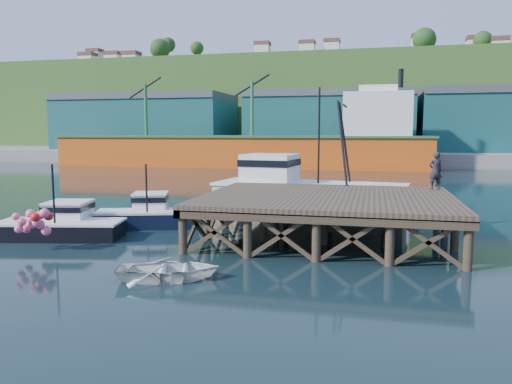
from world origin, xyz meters
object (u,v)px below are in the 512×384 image
(boat_navy, at_px, (149,214))
(trawler, at_px, (305,189))
(boat_black, at_px, (62,224))
(dinghy, at_px, (168,269))
(dockworker, at_px, (435,171))

(boat_navy, distance_m, trawler, 9.80)
(boat_black, bearing_deg, dinghy, -45.74)
(dinghy, xyz_separation_m, dockworker, (10.20, 12.18, 2.76))
(trawler, height_order, dinghy, trawler)
(trawler, bearing_deg, boat_black, -131.72)
(trawler, relative_size, dockworker, 6.07)
(trawler, xyz_separation_m, dockworker, (7.35, -2.68, 1.51))
(boat_black, relative_size, dockworker, 3.12)
(boat_navy, distance_m, dinghy, 10.46)
(boat_black, xyz_separation_m, trawler, (10.79, 9.45, 0.95))
(boat_black, relative_size, trawler, 0.51)
(trawler, height_order, dockworker, trawler)
(dinghy, distance_m, dockworker, 16.13)
(boat_black, distance_m, dinghy, 9.61)
(dinghy, relative_size, dockworker, 1.78)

